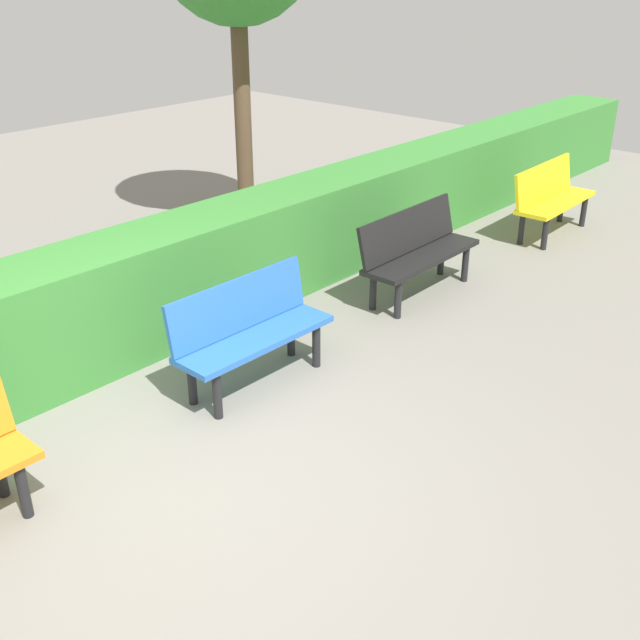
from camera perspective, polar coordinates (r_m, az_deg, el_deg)
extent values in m
plane|color=gray|center=(5.24, -9.52, -12.29)|extent=(22.23, 22.23, 0.00)
cube|color=yellow|center=(9.91, 17.09, 8.34)|extent=(1.42, 0.47, 0.05)
cube|color=yellow|center=(9.91, 16.27, 9.89)|extent=(1.41, 0.16, 0.42)
cylinder|color=black|center=(10.41, 18.96, 7.63)|extent=(0.07, 0.07, 0.39)
cylinder|color=black|center=(10.52, 17.46, 8.02)|extent=(0.07, 0.07, 0.39)
cylinder|color=black|center=(9.43, 16.35, 6.16)|extent=(0.07, 0.07, 0.39)
cylinder|color=black|center=(9.54, 14.72, 6.60)|extent=(0.07, 0.07, 0.39)
cube|color=black|center=(7.81, 7.60, 4.69)|extent=(1.52, 0.44, 0.05)
cube|color=black|center=(7.83, 6.54, 6.63)|extent=(1.51, 0.16, 0.42)
cylinder|color=black|center=(8.30, 10.72, 4.12)|extent=(0.07, 0.07, 0.39)
cylinder|color=black|center=(8.44, 8.99, 4.63)|extent=(0.07, 0.07, 0.39)
cylinder|color=black|center=(7.35, 5.81, 1.55)|extent=(0.07, 0.07, 0.39)
cylinder|color=black|center=(7.51, 3.95, 2.17)|extent=(0.07, 0.07, 0.39)
cube|color=blue|center=(6.12, -4.78, -1.37)|extent=(1.39, 0.44, 0.05)
cube|color=blue|center=(6.14, -6.07, 1.13)|extent=(1.39, 0.12, 0.42)
cylinder|color=black|center=(6.46, -0.27, -1.90)|extent=(0.07, 0.07, 0.39)
cylinder|color=black|center=(6.65, -2.17, -1.09)|extent=(0.07, 0.07, 0.39)
cylinder|color=black|center=(5.82, -7.63, -5.55)|extent=(0.07, 0.07, 0.39)
cylinder|color=black|center=(6.02, -9.48, -4.52)|extent=(0.07, 0.07, 0.39)
cylinder|color=black|center=(5.18, -21.14, -11.71)|extent=(0.07, 0.07, 0.39)
cube|color=#387F33|center=(6.92, -12.85, 2.21)|extent=(18.23, 0.75, 1.01)
cylinder|color=brown|center=(9.53, -5.74, 14.69)|extent=(0.20, 0.20, 2.76)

